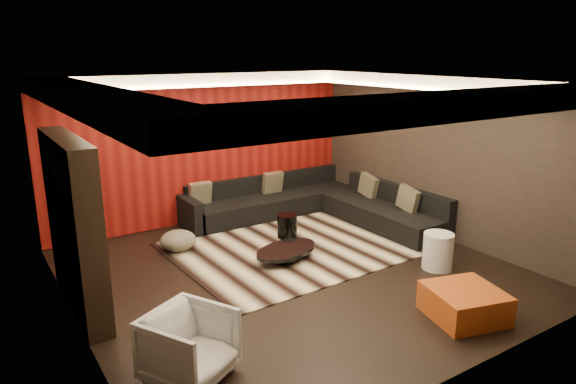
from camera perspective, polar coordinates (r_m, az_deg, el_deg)
floor at (r=7.71m, az=0.58°, el=-8.94°), size 6.00×6.00×0.02m
ceiling at (r=7.04m, az=0.65°, el=12.48°), size 6.00×6.00×0.02m
wall_back at (r=9.83m, az=-9.23°, el=4.83°), size 6.00×0.02×2.80m
wall_left at (r=6.17m, az=-23.35°, el=-2.57°), size 0.02×6.00×2.80m
wall_right at (r=9.23m, az=16.38°, el=3.72°), size 0.02×6.00×2.80m
red_feature_wall at (r=9.80m, az=-9.13°, el=4.80°), size 5.98×0.05×2.78m
soffit_back at (r=9.40m, az=-8.77°, el=12.30°), size 6.00×0.60×0.22m
soffit_front at (r=5.04m, az=18.24°, el=9.20°), size 6.00×0.60×0.22m
soffit_left at (r=5.98m, az=-21.72°, el=9.75°), size 0.60×4.80×0.22m
soffit_right at (r=8.83m, az=15.67°, el=11.73°), size 0.60×4.80×0.22m
cove_back at (r=9.10m, az=-7.83°, el=11.67°), size 4.80×0.08×0.04m
cove_front at (r=5.27m, az=15.26°, el=8.68°), size 4.80×0.08×0.04m
cove_left at (r=6.07m, az=-18.47°, el=9.25°), size 0.08×4.80×0.04m
cove_right at (r=8.59m, az=14.10°, el=11.15°), size 0.08×4.80×0.04m
tv_surround at (r=6.84m, az=-22.69°, el=-3.43°), size 0.30×2.00×2.20m
tv_screen at (r=6.77m, az=-21.68°, el=-0.41°), size 0.04×1.30×0.80m
tv_shelf at (r=7.00m, az=-21.07°, el=-6.33°), size 0.04×1.60×0.04m
rug at (r=8.66m, az=1.09°, el=-5.99°), size 4.09×3.13×0.02m
coffee_table at (r=8.05m, az=-0.19°, el=-6.90°), size 1.38×1.38×0.19m
drum_stool at (r=8.95m, az=-0.10°, el=-3.80°), size 0.39×0.39×0.41m
striped_pouf at (r=8.60m, az=-12.11°, el=-5.28°), size 0.68×0.68×0.32m
white_side_table at (r=8.04m, az=16.31°, el=-6.32°), size 0.48×0.48×0.55m
orange_ottoman at (r=6.78m, az=19.01°, el=-11.62°), size 1.02×1.02×0.37m
armchair at (r=5.38m, az=-10.91°, el=-16.45°), size 1.04×1.05×0.71m
sectional_sofa at (r=9.98m, az=2.91°, el=-1.55°), size 3.65×3.50×0.75m
throw_pillows at (r=9.76m, az=2.61°, el=0.25°), size 3.27×2.74×0.50m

